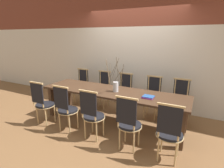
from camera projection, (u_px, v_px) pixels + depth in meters
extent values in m
plane|color=brown|center=(112.00, 122.00, 3.86)|extent=(16.00, 16.00, 0.00)
cube|color=beige|center=(133.00, 68.00, 4.64)|extent=(12.00, 0.06, 2.08)
cube|color=brown|center=(135.00, 2.00, 4.22)|extent=(12.00, 0.06, 1.12)
cube|color=#422B1C|center=(112.00, 92.00, 3.67)|extent=(3.11, 0.83, 0.04)
cube|color=#422B1C|center=(52.00, 102.00, 4.14)|extent=(0.09, 0.09, 0.69)
cube|color=#422B1C|center=(182.00, 131.00, 2.87)|extent=(0.09, 0.09, 0.69)
cube|color=#422B1C|center=(69.00, 94.00, 4.67)|extent=(0.09, 0.09, 0.69)
cube|color=#422B1C|center=(185.00, 116.00, 3.40)|extent=(0.09, 0.09, 0.69)
cylinder|color=black|center=(45.00, 104.00, 3.74)|extent=(0.39, 0.39, 0.04)
cylinder|color=tan|center=(45.00, 106.00, 3.75)|extent=(0.41, 0.41, 0.01)
cylinder|color=tan|center=(46.00, 111.00, 3.96)|extent=(0.03, 0.03, 0.41)
cylinder|color=tan|center=(55.00, 113.00, 3.85)|extent=(0.03, 0.03, 0.41)
cylinder|color=tan|center=(37.00, 115.00, 3.75)|extent=(0.03, 0.03, 0.41)
cylinder|color=tan|center=(46.00, 118.00, 3.64)|extent=(0.03, 0.03, 0.41)
cylinder|color=tan|center=(33.00, 94.00, 3.59)|extent=(0.03, 0.03, 0.52)
cylinder|color=tan|center=(42.00, 96.00, 3.47)|extent=(0.03, 0.03, 0.52)
cube|color=black|center=(37.00, 93.00, 3.52)|extent=(0.33, 0.02, 0.41)
cube|color=tan|center=(36.00, 83.00, 3.46)|extent=(0.37, 0.03, 0.03)
cylinder|color=black|center=(68.00, 110.00, 3.47)|extent=(0.39, 0.39, 0.04)
cylinder|color=tan|center=(68.00, 111.00, 3.47)|extent=(0.41, 0.41, 0.01)
cylinder|color=tan|center=(68.00, 116.00, 3.69)|extent=(0.03, 0.03, 0.41)
cylinder|color=tan|center=(78.00, 119.00, 3.58)|extent=(0.03, 0.03, 0.41)
cylinder|color=tan|center=(60.00, 121.00, 3.47)|extent=(0.03, 0.03, 0.41)
cylinder|color=tan|center=(69.00, 124.00, 3.36)|extent=(0.03, 0.03, 0.41)
cylinder|color=tan|center=(56.00, 98.00, 3.31)|extent=(0.03, 0.03, 0.52)
cylinder|color=tan|center=(67.00, 101.00, 3.19)|extent=(0.03, 0.03, 0.52)
cube|color=black|center=(61.00, 98.00, 3.24)|extent=(0.33, 0.02, 0.41)
cube|color=tan|center=(60.00, 87.00, 3.19)|extent=(0.37, 0.03, 0.03)
cylinder|color=black|center=(94.00, 116.00, 3.20)|extent=(0.39, 0.39, 0.04)
cylinder|color=tan|center=(94.00, 117.00, 3.21)|extent=(0.41, 0.41, 0.01)
cylinder|color=tan|center=(92.00, 123.00, 3.42)|extent=(0.03, 0.03, 0.41)
cylinder|color=tan|center=(103.00, 126.00, 3.31)|extent=(0.03, 0.03, 0.41)
cylinder|color=tan|center=(85.00, 129.00, 3.21)|extent=(0.03, 0.03, 0.41)
cylinder|color=tan|center=(96.00, 132.00, 3.10)|extent=(0.03, 0.03, 0.41)
cylinder|color=tan|center=(82.00, 104.00, 3.04)|extent=(0.03, 0.03, 0.52)
cylinder|color=tan|center=(95.00, 107.00, 2.93)|extent=(0.03, 0.03, 0.52)
cube|color=black|center=(88.00, 104.00, 2.97)|extent=(0.33, 0.02, 0.41)
cube|color=tan|center=(88.00, 92.00, 2.92)|extent=(0.37, 0.03, 0.03)
cylinder|color=black|center=(130.00, 125.00, 2.89)|extent=(0.39, 0.39, 0.04)
cylinder|color=tan|center=(130.00, 126.00, 2.90)|extent=(0.41, 0.41, 0.01)
cylinder|color=tan|center=(125.00, 131.00, 3.11)|extent=(0.03, 0.03, 0.41)
cylinder|color=tan|center=(139.00, 135.00, 3.00)|extent=(0.03, 0.03, 0.41)
cylinder|color=tan|center=(120.00, 138.00, 2.90)|extent=(0.03, 0.03, 0.41)
cylinder|color=tan|center=(134.00, 142.00, 2.79)|extent=(0.03, 0.03, 0.41)
cylinder|color=tan|center=(118.00, 111.00, 2.74)|extent=(0.03, 0.03, 0.52)
cylinder|color=tan|center=(135.00, 115.00, 2.62)|extent=(0.03, 0.03, 0.52)
cube|color=black|center=(126.00, 112.00, 2.67)|extent=(0.33, 0.02, 0.41)
cube|color=tan|center=(127.00, 98.00, 2.61)|extent=(0.37, 0.03, 0.03)
cylinder|color=black|center=(170.00, 134.00, 2.61)|extent=(0.39, 0.39, 0.04)
cylinder|color=tan|center=(169.00, 135.00, 2.62)|extent=(0.41, 0.41, 0.01)
cylinder|color=tan|center=(162.00, 141.00, 2.83)|extent=(0.03, 0.03, 0.41)
cylinder|color=tan|center=(178.00, 145.00, 2.73)|extent=(0.03, 0.03, 0.41)
cylinder|color=tan|center=(158.00, 149.00, 2.62)|extent=(0.03, 0.03, 0.41)
cylinder|color=tan|center=(176.00, 154.00, 2.51)|extent=(0.03, 0.03, 0.41)
cylinder|color=tan|center=(159.00, 120.00, 2.46)|extent=(0.03, 0.03, 0.52)
cylinder|color=tan|center=(180.00, 124.00, 2.34)|extent=(0.03, 0.03, 0.52)
cube|color=black|center=(169.00, 121.00, 2.39)|extent=(0.33, 0.02, 0.41)
cube|color=tan|center=(171.00, 106.00, 2.33)|extent=(0.37, 0.03, 0.03)
cylinder|color=black|center=(80.00, 88.00, 4.90)|extent=(0.39, 0.39, 0.04)
cylinder|color=tan|center=(80.00, 89.00, 4.90)|extent=(0.41, 0.41, 0.01)
cylinder|color=tan|center=(81.00, 98.00, 4.79)|extent=(0.03, 0.03, 0.41)
cylinder|color=tan|center=(74.00, 96.00, 4.90)|extent=(0.03, 0.03, 0.41)
cylinder|color=tan|center=(87.00, 95.00, 5.01)|extent=(0.03, 0.03, 0.41)
cylinder|color=tan|center=(80.00, 94.00, 5.12)|extent=(0.03, 0.03, 0.41)
cylinder|color=tan|center=(87.00, 78.00, 4.91)|extent=(0.03, 0.03, 0.52)
cylinder|color=tan|center=(79.00, 77.00, 5.02)|extent=(0.03, 0.03, 0.52)
cube|color=black|center=(83.00, 77.00, 4.96)|extent=(0.33, 0.02, 0.41)
cube|color=tan|center=(83.00, 69.00, 4.90)|extent=(0.37, 0.03, 0.03)
cylinder|color=black|center=(102.00, 92.00, 4.59)|extent=(0.39, 0.39, 0.04)
cylinder|color=tan|center=(102.00, 93.00, 4.60)|extent=(0.41, 0.41, 0.01)
cylinder|color=tan|center=(104.00, 102.00, 4.49)|extent=(0.03, 0.03, 0.41)
cylinder|color=tan|center=(95.00, 101.00, 4.60)|extent=(0.03, 0.03, 0.41)
cylinder|color=tan|center=(108.00, 99.00, 4.70)|extent=(0.03, 0.03, 0.41)
cylinder|color=tan|center=(100.00, 98.00, 4.81)|extent=(0.03, 0.03, 0.41)
cylinder|color=tan|center=(109.00, 81.00, 4.60)|extent=(0.03, 0.03, 0.52)
cylinder|color=tan|center=(100.00, 80.00, 4.72)|extent=(0.03, 0.03, 0.52)
cube|color=black|center=(105.00, 79.00, 4.66)|extent=(0.33, 0.02, 0.41)
cube|color=tan|center=(105.00, 71.00, 4.59)|extent=(0.37, 0.03, 0.03)
cylinder|color=black|center=(123.00, 95.00, 4.32)|extent=(0.39, 0.39, 0.04)
cylinder|color=tan|center=(123.00, 96.00, 4.33)|extent=(0.41, 0.41, 0.01)
cylinder|color=tan|center=(126.00, 106.00, 4.22)|extent=(0.03, 0.03, 0.41)
cylinder|color=tan|center=(116.00, 105.00, 4.33)|extent=(0.03, 0.03, 0.41)
cylinder|color=tan|center=(129.00, 103.00, 4.44)|extent=(0.03, 0.03, 0.41)
cylinder|color=tan|center=(120.00, 101.00, 4.55)|extent=(0.03, 0.03, 0.41)
cylinder|color=tan|center=(131.00, 84.00, 4.33)|extent=(0.03, 0.03, 0.52)
cylinder|color=tan|center=(121.00, 82.00, 4.45)|extent=(0.03, 0.03, 0.52)
cube|color=black|center=(126.00, 82.00, 4.39)|extent=(0.33, 0.02, 0.41)
cube|color=tan|center=(126.00, 74.00, 4.33)|extent=(0.37, 0.03, 0.03)
cylinder|color=black|center=(151.00, 100.00, 4.01)|extent=(0.39, 0.39, 0.04)
cylinder|color=tan|center=(151.00, 101.00, 4.02)|extent=(0.41, 0.41, 0.01)
cylinder|color=tan|center=(155.00, 112.00, 3.91)|extent=(0.03, 0.03, 0.41)
cylinder|color=tan|center=(144.00, 110.00, 4.02)|extent=(0.03, 0.03, 0.41)
cylinder|color=tan|center=(158.00, 108.00, 4.12)|extent=(0.03, 0.03, 0.41)
cylinder|color=tan|center=(147.00, 106.00, 4.23)|extent=(0.03, 0.03, 0.41)
cylinder|color=tan|center=(160.00, 87.00, 4.02)|extent=(0.03, 0.03, 0.52)
cylinder|color=tan|center=(148.00, 86.00, 4.14)|extent=(0.03, 0.03, 0.52)
cube|color=black|center=(154.00, 85.00, 4.08)|extent=(0.33, 0.02, 0.41)
cube|color=tan|center=(155.00, 76.00, 4.01)|extent=(0.37, 0.03, 0.03)
cylinder|color=black|center=(179.00, 104.00, 3.75)|extent=(0.39, 0.39, 0.04)
cylinder|color=tan|center=(179.00, 105.00, 3.76)|extent=(0.41, 0.41, 0.01)
cylinder|color=tan|center=(184.00, 117.00, 3.65)|extent=(0.03, 0.03, 0.41)
cylinder|color=tan|center=(171.00, 115.00, 3.76)|extent=(0.03, 0.03, 0.41)
cylinder|color=tan|center=(185.00, 113.00, 3.86)|extent=(0.03, 0.03, 0.41)
cylinder|color=tan|center=(173.00, 111.00, 3.97)|extent=(0.03, 0.03, 0.41)
cylinder|color=tan|center=(188.00, 91.00, 3.76)|extent=(0.03, 0.03, 0.52)
cylinder|color=tan|center=(175.00, 89.00, 3.88)|extent=(0.03, 0.03, 0.52)
cube|color=black|center=(181.00, 89.00, 3.82)|extent=(0.33, 0.02, 0.41)
cube|color=tan|center=(182.00, 79.00, 3.75)|extent=(0.37, 0.03, 0.03)
cylinder|color=silver|center=(116.00, 87.00, 3.59)|extent=(0.11, 0.11, 0.21)
cylinder|color=brown|center=(122.00, 73.00, 3.53)|extent=(0.16, 0.24, 0.39)
cylinder|color=brown|center=(108.00, 71.00, 3.46)|extent=(0.23, 0.26, 0.46)
cylinder|color=brown|center=(120.00, 76.00, 3.47)|extent=(0.03, 0.22, 0.30)
cylinder|color=brown|center=(117.00, 70.00, 3.47)|extent=(0.03, 0.09, 0.52)
cylinder|color=brown|center=(113.00, 70.00, 3.61)|extent=(0.17, 0.19, 0.47)
cylinder|color=brown|center=(115.00, 71.00, 3.58)|extent=(0.12, 0.12, 0.42)
cylinder|color=brown|center=(119.00, 74.00, 3.61)|extent=(0.22, 0.06, 0.28)
cylinder|color=brown|center=(110.00, 73.00, 3.52)|extent=(0.11, 0.22, 0.39)
cylinder|color=brown|center=(108.00, 72.00, 3.47)|extent=(0.22, 0.24, 0.43)
cube|color=#842D8C|center=(148.00, 97.00, 3.25)|extent=(0.22, 0.19, 0.02)
cube|color=#234C8C|center=(148.00, 96.00, 3.25)|extent=(0.21, 0.18, 0.01)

